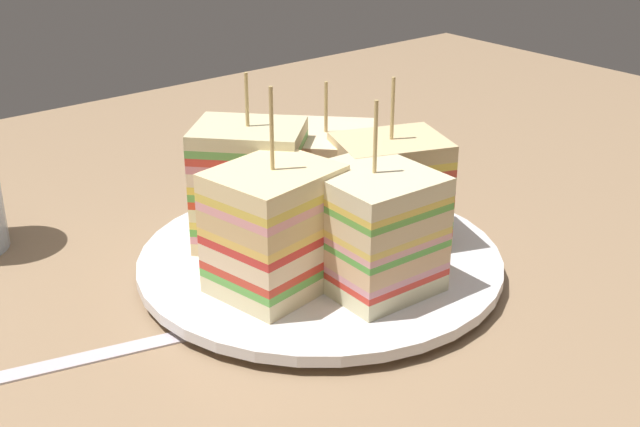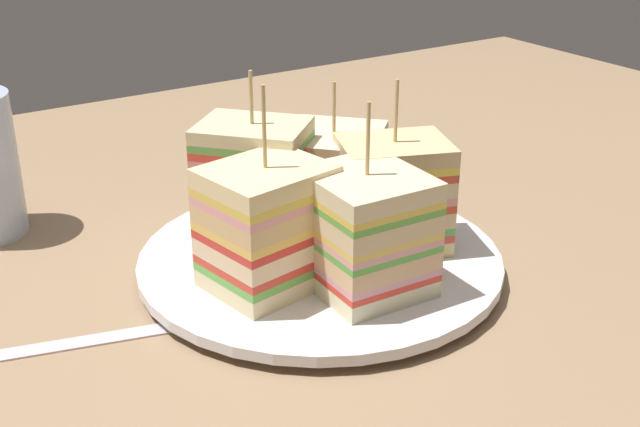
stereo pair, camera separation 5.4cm
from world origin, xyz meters
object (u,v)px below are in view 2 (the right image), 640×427
at_px(sandwich_wedge_0, 268,227).
at_px(sandwich_wedge_2, 392,195).
at_px(sandwich_wedge_1, 368,231).
at_px(sandwich_wedge_4, 255,183).
at_px(chip_pile, 331,236).
at_px(sandwich_wedge_3, 333,179).
at_px(spoon, 187,322).
at_px(plate, 320,261).

height_order(sandwich_wedge_0, sandwich_wedge_2, sandwich_wedge_0).
height_order(sandwich_wedge_1, sandwich_wedge_4, same).
relative_size(sandwich_wedge_0, chip_pile, 1.64).
xyz_separation_m(sandwich_wedge_2, sandwich_wedge_3, (0.01, -0.05, -0.00)).
distance_m(sandwich_wedge_0, chip_pile, 0.06).
relative_size(sandwich_wedge_0, sandwich_wedge_4, 1.07).
bearing_deg(sandwich_wedge_0, sandwich_wedge_4, 58.16).
bearing_deg(spoon, sandwich_wedge_4, 51.76).
relative_size(sandwich_wedge_0, sandwich_wedge_3, 1.22).
xyz_separation_m(sandwich_wedge_2, chip_pile, (0.04, -0.01, -0.02)).
bearing_deg(sandwich_wedge_0, chip_pile, 4.04).
bearing_deg(sandwich_wedge_3, sandwich_wedge_2, 61.11).
distance_m(sandwich_wedge_0, sandwich_wedge_3, 0.10).
distance_m(sandwich_wedge_4, chip_pile, 0.06).
xyz_separation_m(plate, sandwich_wedge_1, (-0.00, 0.05, 0.04)).
relative_size(sandwich_wedge_2, sandwich_wedge_3, 1.11).
distance_m(sandwich_wedge_3, chip_pile, 0.05).
xyz_separation_m(sandwich_wedge_2, spoon, (0.15, 0.00, -0.05)).
bearing_deg(chip_pile, sandwich_wedge_1, 83.40).
bearing_deg(sandwich_wedge_1, sandwich_wedge_0, 57.41).
height_order(sandwich_wedge_3, spoon, sandwich_wedge_3).
height_order(plate, sandwich_wedge_3, sandwich_wedge_3).
height_order(sandwich_wedge_2, sandwich_wedge_3, sandwich_wedge_2).
bearing_deg(chip_pile, sandwich_wedge_0, 14.01).
bearing_deg(sandwich_wedge_0, sandwich_wedge_1, -44.63).
bearing_deg(sandwich_wedge_4, plate, -14.71).
xyz_separation_m(sandwich_wedge_4, chip_pile, (-0.03, 0.05, -0.03)).
bearing_deg(sandwich_wedge_2, sandwich_wedge_3, -53.70).
relative_size(sandwich_wedge_3, chip_pile, 1.35).
xyz_separation_m(sandwich_wedge_1, spoon, (0.11, -0.03, -0.05)).
xyz_separation_m(sandwich_wedge_0, spoon, (0.06, 0.00, -0.05)).
relative_size(sandwich_wedge_2, spoon, 0.73).
distance_m(sandwich_wedge_1, sandwich_wedge_4, 0.10).
bearing_deg(sandwich_wedge_1, plate, 4.78).
xyz_separation_m(sandwich_wedge_3, spoon, (0.14, 0.05, -0.04)).
bearing_deg(chip_pile, plate, -11.04).
bearing_deg(sandwich_wedge_2, plate, 5.23).
bearing_deg(sandwich_wedge_4, chip_pile, -8.21).
relative_size(sandwich_wedge_2, chip_pile, 1.49).
xyz_separation_m(chip_pile, spoon, (0.11, 0.02, -0.02)).
bearing_deg(spoon, plate, 23.83).
xyz_separation_m(sandwich_wedge_0, sandwich_wedge_3, (-0.08, -0.05, -0.00)).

